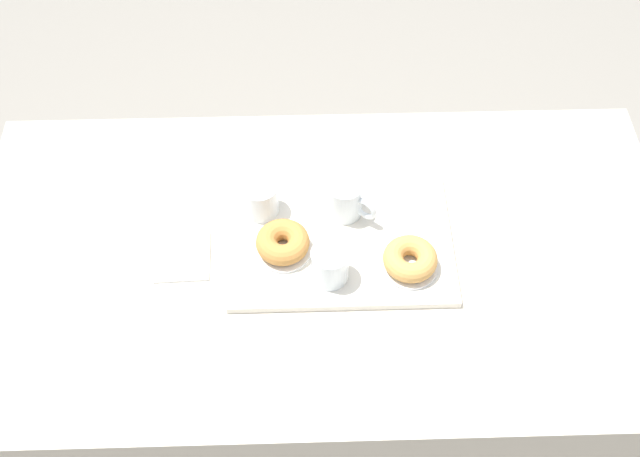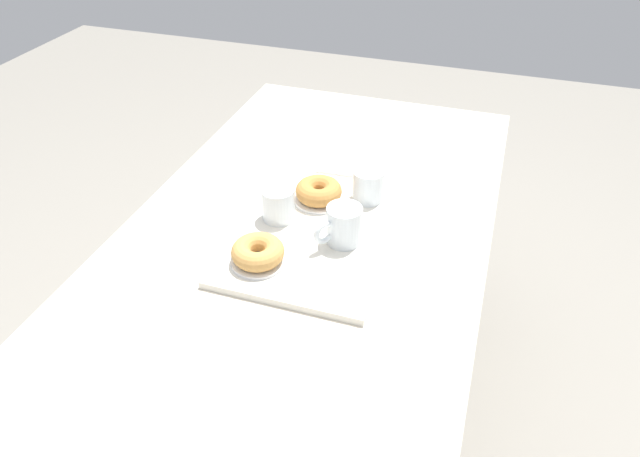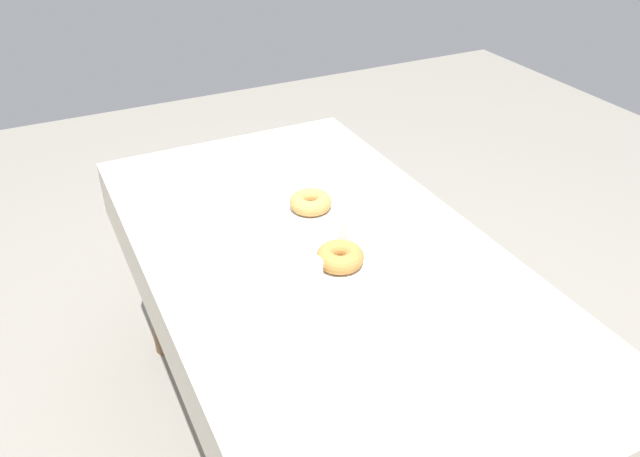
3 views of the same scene
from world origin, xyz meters
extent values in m
plane|color=gray|center=(0.00, 0.00, 0.00)|extent=(6.00, 6.00, 0.00)
cube|color=beige|center=(0.00, 0.00, 0.71)|extent=(1.47, 0.81, 0.04)
cube|color=beige|center=(0.00, -0.40, 0.62)|extent=(1.47, 0.01, 0.14)
cube|color=beige|center=(0.00, 0.40, 0.62)|extent=(1.47, 0.01, 0.14)
cube|color=beige|center=(-0.73, 0.00, 0.62)|extent=(0.01, 0.81, 0.14)
cylinder|color=brown|center=(-0.64, -0.31, 0.34)|extent=(0.06, 0.06, 0.69)
cylinder|color=brown|center=(-0.64, 0.31, 0.34)|extent=(0.06, 0.06, 0.69)
cube|color=silver|center=(0.04, 0.03, 0.73)|extent=(0.46, 0.34, 0.02)
cylinder|color=white|center=(0.05, 0.10, 0.78)|extent=(0.08, 0.08, 0.09)
cylinder|color=#5B230A|center=(0.05, 0.10, 0.77)|extent=(0.07, 0.07, 0.06)
torus|color=white|center=(0.09, 0.07, 0.78)|extent=(0.05, 0.04, 0.05)
cylinder|color=white|center=(0.01, -0.06, 0.78)|extent=(0.08, 0.08, 0.08)
cylinder|color=silver|center=(0.01, -0.06, 0.77)|extent=(0.06, 0.06, 0.05)
cylinder|color=white|center=(-0.13, 0.11, 0.78)|extent=(0.08, 0.08, 0.08)
cylinder|color=silver|center=(-0.13, 0.11, 0.76)|extent=(0.06, 0.06, 0.04)
cylinder|color=white|center=(-0.08, 0.00, 0.74)|extent=(0.12, 0.12, 0.01)
torus|color=#BC7F3D|center=(-0.08, 0.00, 0.77)|extent=(0.11, 0.11, 0.04)
cylinder|color=white|center=(0.17, -0.05, 0.74)|extent=(0.12, 0.12, 0.01)
torus|color=tan|center=(0.17, -0.05, 0.77)|extent=(0.11, 0.11, 0.04)
cube|color=white|center=(-0.29, 0.00, 0.73)|extent=(0.12, 0.13, 0.01)
camera|label=1|loc=(-0.04, -0.95, 2.06)|focal=44.81mm
camera|label=2|loc=(1.01, 0.36, 1.51)|focal=32.78mm
camera|label=3|loc=(-1.11, 0.56, 1.60)|focal=35.59mm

